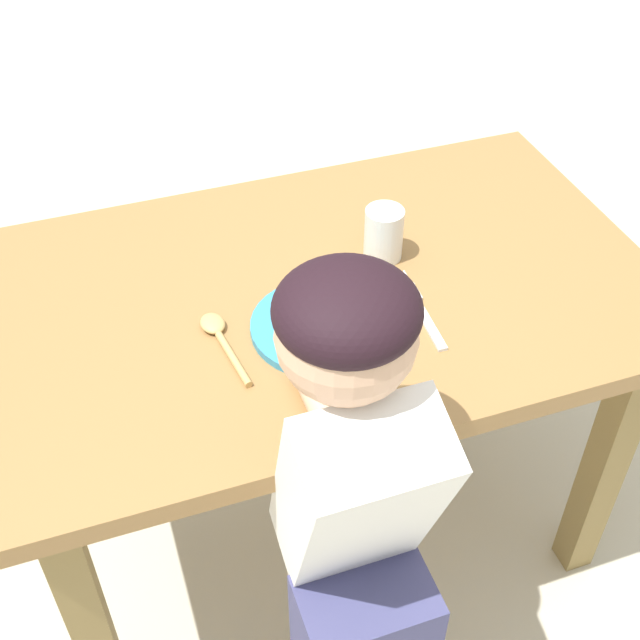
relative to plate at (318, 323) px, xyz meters
The scene contains 7 objects.
ground_plane 0.76m from the plate, 70.39° to the left, with size 8.00×8.00×0.00m, color beige.
dining_table 0.17m from the plate, 70.39° to the left, with size 1.24×0.76×0.74m.
plate is the anchor object (origin of this frame).
fork 0.19m from the plate, ahead, with size 0.03×0.22×0.01m.
spoon 0.17m from the plate, 168.52° to the left, with size 0.05×0.19×0.02m.
drinking_cup 0.24m from the plate, 40.54° to the left, with size 0.07×0.07×0.10m, color silver.
person 0.38m from the plate, 99.76° to the right, with size 0.21×0.40×1.08m.
Camera 1 is at (-0.38, -1.10, 1.70)m, focal length 46.82 mm.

